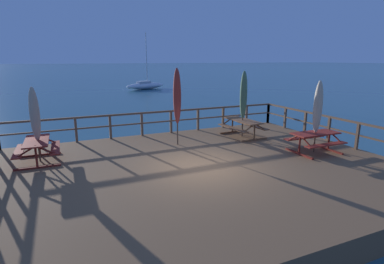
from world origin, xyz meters
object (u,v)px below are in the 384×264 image
object	(u,v)px
picnic_table_front_left	(243,124)
picnic_table_mid_left	(37,146)
patio_umbrella_tall_back_right	(244,95)
patio_umbrella_short_back	(35,115)
patio_umbrella_tall_front	(177,97)
patio_umbrella_short_front	(318,107)
picnic_table_front_right	(315,138)
sailboat_distant	(145,85)

from	to	relation	value
picnic_table_front_left	picnic_table_mid_left	xyz separation A→B (m)	(-8.41, -0.17, -0.01)
picnic_table_mid_left	patio_umbrella_tall_back_right	world-z (taller)	patio_umbrella_tall_back_right
picnic_table_mid_left	patio_umbrella_short_back	world-z (taller)	patio_umbrella_short_back
picnic_table_front_left	patio_umbrella_short_back	size ratio (longest dim) A/B	0.81
picnic_table_mid_left	patio_umbrella_tall_front	bearing A→B (deg)	0.89
picnic_table_mid_left	patio_umbrella_short_front	world-z (taller)	patio_umbrella_short_front
patio_umbrella_tall_back_right	picnic_table_front_left	bearing A→B (deg)	-5.71
patio_umbrella_tall_back_right	patio_umbrella_short_back	distance (m)	8.34
picnic_table_front_left	patio_umbrella_tall_front	world-z (taller)	patio_umbrella_tall_front
patio_umbrella_tall_front	patio_umbrella_short_front	bearing A→B (deg)	-35.31
picnic_table_front_right	patio_umbrella_tall_front	xyz separation A→B (m)	(-4.36, 3.09, 1.43)
patio_umbrella_tall_front	sailboat_distant	distance (m)	31.84
patio_umbrella_short_back	sailboat_distant	xyz separation A→B (m)	(12.25, 31.00, -1.82)
picnic_table_front_right	patio_umbrella_short_front	world-z (taller)	patio_umbrella_short_front
picnic_table_front_left	patio_umbrella_tall_front	bearing A→B (deg)	-178.41
patio_umbrella_short_back	sailboat_distant	bearing A→B (deg)	68.44
patio_umbrella_tall_front	sailboat_distant	size ratio (longest dim) A/B	0.40
patio_umbrella_short_back	patio_umbrella_tall_front	distance (m)	5.15
picnic_table_mid_left	patio_umbrella_tall_front	distance (m)	5.37
patio_umbrella_short_back	picnic_table_front_right	bearing A→B (deg)	-17.81
picnic_table_front_left	patio_umbrella_tall_front	distance (m)	3.53
patio_umbrella_tall_back_right	patio_umbrella_tall_front	size ratio (longest dim) A/B	0.95
picnic_table_mid_left	sailboat_distant	bearing A→B (deg)	68.40
patio_umbrella_tall_back_right	patio_umbrella_tall_front	world-z (taller)	patio_umbrella_tall_front
patio_umbrella_short_back	patio_umbrella_tall_front	xyz separation A→B (m)	(5.14, 0.04, 0.35)
picnic_table_mid_left	patio_umbrella_tall_front	size ratio (longest dim) A/B	0.59
picnic_table_mid_left	picnic_table_front_right	bearing A→B (deg)	-17.52
patio_umbrella_short_front	patio_umbrella_short_back	world-z (taller)	patio_umbrella_short_front
picnic_table_front_right	picnic_table_mid_left	xyz separation A→B (m)	(-9.54, 3.01, 0.00)
patio_umbrella_tall_back_right	sailboat_distant	xyz separation A→B (m)	(3.91, 30.87, -2.06)
picnic_table_front_right	patio_umbrella_tall_back_right	world-z (taller)	patio_umbrella_tall_back_right
picnic_table_front_left	patio_umbrella_tall_front	xyz separation A→B (m)	(-3.23, -0.09, 1.43)
patio_umbrella_short_back	patio_umbrella_short_front	bearing A→B (deg)	-17.79
patio_umbrella_short_back	patio_umbrella_tall_back_right	bearing A→B (deg)	0.90
patio_umbrella_short_front	patio_umbrella_tall_front	distance (m)	5.35
picnic_table_front_right	sailboat_distant	distance (m)	34.17
picnic_table_mid_left	patio_umbrella_tall_front	xyz separation A→B (m)	(5.18, 0.08, 1.43)
patio_umbrella_tall_front	patio_umbrella_tall_back_right	bearing A→B (deg)	1.66
patio_umbrella_tall_front	sailboat_distant	bearing A→B (deg)	77.07
picnic_table_front_right	patio_umbrella_tall_front	distance (m)	5.53
patio_umbrella_tall_front	picnic_table_mid_left	bearing A→B (deg)	-179.11
patio_umbrella_tall_back_right	patio_umbrella_tall_front	xyz separation A→B (m)	(-3.20, -0.09, 0.10)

